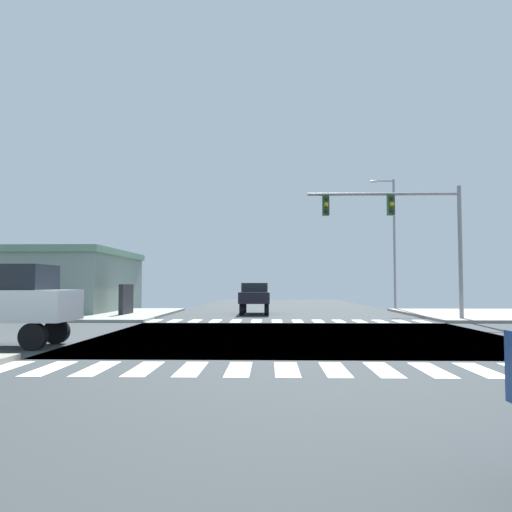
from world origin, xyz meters
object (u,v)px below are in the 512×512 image
at_px(traffic_signal_mast, 400,220).
at_px(sedan_nearside_1, 255,296).
at_px(street_lamp, 391,233).
at_px(bank_building, 27,281).

height_order(traffic_signal_mast, sedan_nearside_1, traffic_signal_mast).
height_order(street_lamp, sedan_nearside_1, street_lamp).
bearing_deg(sedan_nearside_1, traffic_signal_mast, 140.83).
bearing_deg(bank_building, traffic_signal_mast, -19.01).
distance_m(traffic_signal_mast, street_lamp, 10.91).
relative_size(street_lamp, bank_building, 0.65).
distance_m(traffic_signal_mast, sedan_nearside_1, 10.24).
height_order(traffic_signal_mast, bank_building, traffic_signal_mast).
xyz_separation_m(traffic_signal_mast, bank_building, (-22.20, 7.65, -2.96)).
relative_size(bank_building, sedan_nearside_1, 3.30).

